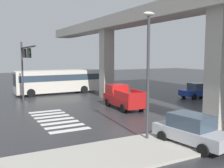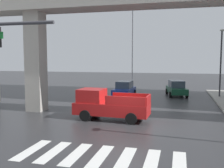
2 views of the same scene
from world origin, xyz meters
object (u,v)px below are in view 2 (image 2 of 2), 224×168
(sedan_dark_green, at_px, (176,88))
(flagpole, at_px, (133,38))
(sedan_blue, at_px, (124,89))
(pickup_truck, at_px, (108,105))
(street_lamp_far_north, at_px, (221,55))

(sedan_dark_green, relative_size, flagpole, 0.39)
(flagpole, bearing_deg, sedan_blue, -91.65)
(pickup_truck, distance_m, sedan_blue, 10.80)
(sedan_dark_green, relative_size, street_lamp_far_north, 0.63)
(sedan_dark_green, height_order, street_lamp_far_north, street_lamp_far_north)
(pickup_truck, height_order, sedan_dark_green, pickup_truck)
(sedan_dark_green, bearing_deg, sedan_blue, -157.00)
(pickup_truck, height_order, street_lamp_far_north, street_lamp_far_north)
(street_lamp_far_north, bearing_deg, sedan_dark_green, 174.12)
(pickup_truck, bearing_deg, flagpole, 93.50)
(pickup_truck, relative_size, sedan_blue, 1.19)
(pickup_truck, relative_size, flagpole, 0.44)
(flagpole, bearing_deg, street_lamp_far_north, -14.88)
(street_lamp_far_north, bearing_deg, flagpole, 165.12)
(sedan_blue, distance_m, street_lamp_far_north, 10.81)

